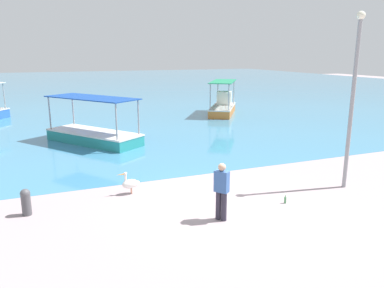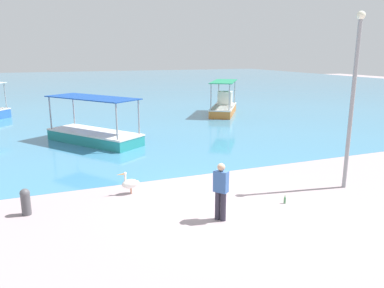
{
  "view_description": "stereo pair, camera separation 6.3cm",
  "coord_description": "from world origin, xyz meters",
  "px_view_note": "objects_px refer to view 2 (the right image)",
  "views": [
    {
      "loc": [
        -5.02,
        -9.9,
        4.66
      ],
      "look_at": [
        0.54,
        3.97,
        1.03
      ],
      "focal_mm": 35.0,
      "sensor_mm": 36.0,
      "label": 1
    },
    {
      "loc": [
        -4.96,
        -9.93,
        4.66
      ],
      "look_at": [
        0.54,
        3.97,
        1.03
      ],
      "focal_mm": 35.0,
      "sensor_mm": 36.0,
      "label": 2
    }
  ],
  "objects_px": {
    "pelican": "(130,183)",
    "glass_bottle": "(285,200)",
    "lamp_post": "(353,93)",
    "fishing_boat_far_left": "(224,106)",
    "mooring_bollard": "(26,201)",
    "fisherman_standing": "(221,190)",
    "fishing_boat_center": "(94,134)"
  },
  "relations": [
    {
      "from": "fisherman_standing",
      "to": "glass_bottle",
      "type": "distance_m",
      "value": 2.59
    },
    {
      "from": "lamp_post",
      "to": "glass_bottle",
      "type": "bearing_deg",
      "value": -170.49
    },
    {
      "from": "fisherman_standing",
      "to": "fishing_boat_far_left",
      "type": "bearing_deg",
      "value": 63.43
    },
    {
      "from": "glass_bottle",
      "to": "lamp_post",
      "type": "bearing_deg",
      "value": 9.51
    },
    {
      "from": "fishing_boat_center",
      "to": "pelican",
      "type": "relative_size",
      "value": 6.91
    },
    {
      "from": "lamp_post",
      "to": "mooring_bollard",
      "type": "height_order",
      "value": "lamp_post"
    },
    {
      "from": "pelican",
      "to": "glass_bottle",
      "type": "distance_m",
      "value": 5.15
    },
    {
      "from": "fishing_boat_far_left",
      "to": "fisherman_standing",
      "type": "relative_size",
      "value": 2.97
    },
    {
      "from": "fishing_boat_far_left",
      "to": "pelican",
      "type": "distance_m",
      "value": 17.87
    },
    {
      "from": "fishing_boat_far_left",
      "to": "mooring_bollard",
      "type": "distance_m",
      "value": 20.36
    },
    {
      "from": "mooring_bollard",
      "to": "fishing_boat_far_left",
      "type": "bearing_deg",
      "value": 47.09
    },
    {
      "from": "fisherman_standing",
      "to": "pelican",
      "type": "bearing_deg",
      "value": 123.4
    },
    {
      "from": "pelican",
      "to": "glass_bottle",
      "type": "height_order",
      "value": "pelican"
    },
    {
      "from": "fishing_boat_center",
      "to": "fisherman_standing",
      "type": "xyz_separation_m",
      "value": [
        2.1,
        -11.1,
        0.42
      ]
    },
    {
      "from": "pelican",
      "to": "glass_bottle",
      "type": "xyz_separation_m",
      "value": [
        4.4,
        -2.65,
        -0.27
      ]
    },
    {
      "from": "mooring_bollard",
      "to": "fisherman_standing",
      "type": "distance_m",
      "value": 5.75
    },
    {
      "from": "fishing_boat_center",
      "to": "glass_bottle",
      "type": "bearing_deg",
      "value": -67.17
    },
    {
      "from": "fishing_boat_center",
      "to": "pelican",
      "type": "xyz_separation_m",
      "value": [
        0.13,
        -8.12,
        -0.11
      ]
    },
    {
      "from": "fishing_boat_far_left",
      "to": "lamp_post",
      "type": "bearing_deg",
      "value": -101.55
    },
    {
      "from": "lamp_post",
      "to": "pelican",
      "type": "bearing_deg",
      "value": 163.34
    },
    {
      "from": "fishing_boat_far_left",
      "to": "fisherman_standing",
      "type": "height_order",
      "value": "fishing_boat_far_left"
    },
    {
      "from": "fishing_boat_far_left",
      "to": "fisherman_standing",
      "type": "distance_m",
      "value": 19.39
    },
    {
      "from": "lamp_post",
      "to": "mooring_bollard",
      "type": "bearing_deg",
      "value": 171.19
    },
    {
      "from": "lamp_post",
      "to": "mooring_bollard",
      "type": "xyz_separation_m",
      "value": [
        -10.48,
        1.62,
        -2.92
      ]
    },
    {
      "from": "lamp_post",
      "to": "glass_bottle",
      "type": "relative_size",
      "value": 22.18
    },
    {
      "from": "glass_bottle",
      "to": "mooring_bollard",
      "type": "bearing_deg",
      "value": 164.59
    },
    {
      "from": "fishing_boat_far_left",
      "to": "lamp_post",
      "type": "height_order",
      "value": "lamp_post"
    },
    {
      "from": "glass_bottle",
      "to": "pelican",
      "type": "bearing_deg",
      "value": 148.97
    },
    {
      "from": "fishing_boat_center",
      "to": "fishing_boat_far_left",
      "type": "relative_size",
      "value": 1.11
    },
    {
      "from": "fishing_boat_center",
      "to": "lamp_post",
      "type": "xyz_separation_m",
      "value": [
        7.39,
        -10.29,
        2.87
      ]
    },
    {
      "from": "fishing_boat_center",
      "to": "fishing_boat_far_left",
      "type": "height_order",
      "value": "fishing_boat_far_left"
    },
    {
      "from": "fishing_boat_far_left",
      "to": "fisherman_standing",
      "type": "xyz_separation_m",
      "value": [
        -8.67,
        -17.34,
        0.29
      ]
    }
  ]
}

